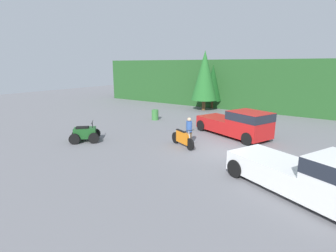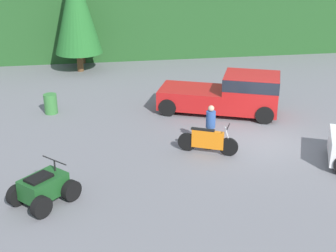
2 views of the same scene
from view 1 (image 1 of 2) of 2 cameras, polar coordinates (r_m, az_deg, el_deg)
ground_plane at (r=14.93m, az=11.97°, el=-5.33°), size 80.00×80.00×0.00m
hillside_backdrop at (r=29.69m, az=24.46°, el=8.06°), size 44.00×6.00×5.17m
tree_left at (r=27.33m, az=7.96°, el=10.80°), size 2.66×2.66×6.05m
tree_mid_left at (r=28.90m, az=9.73°, el=9.23°), size 2.04×2.04×4.65m
pickup_truck_red at (r=17.71m, az=15.15°, el=0.63°), size 5.54×3.76×1.82m
pickup_truck_second at (r=10.40m, az=30.84°, el=-9.77°), size 6.25×4.29×1.82m
dirt_bike at (r=15.27m, az=3.18°, el=-2.77°), size 2.05×1.10×1.14m
quad_atv at (r=17.08m, az=-17.61°, el=-1.62°), size 2.17×2.17×1.22m
rider_person at (r=15.40m, az=4.60°, el=-0.96°), size 0.48×0.48×1.68m
steel_barrel at (r=22.61m, az=-2.83°, el=2.45°), size 0.58×0.58×0.88m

